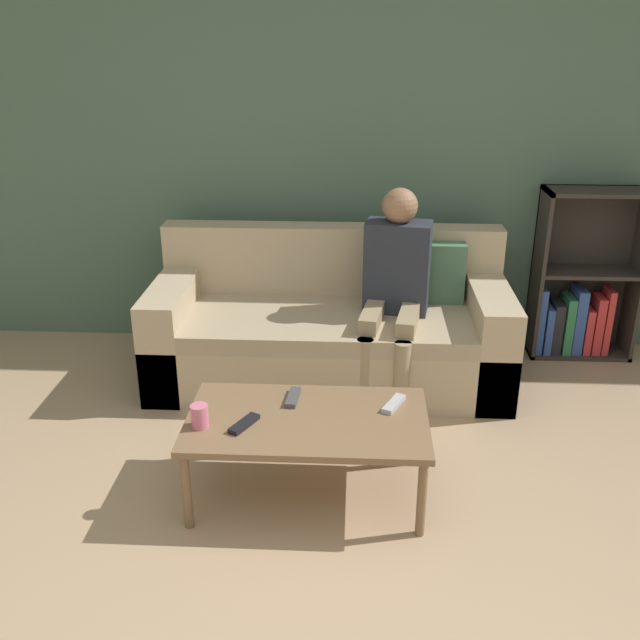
% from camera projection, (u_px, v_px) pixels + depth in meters
% --- Properties ---
extents(ground_plane, '(22.00, 22.00, 0.00)m').
position_uv_depth(ground_plane, '(310.00, 624.00, 2.54)').
color(ground_plane, tan).
extents(wall_back, '(12.00, 0.06, 2.60)m').
position_uv_depth(wall_back, '(336.00, 143.00, 4.39)').
color(wall_back, '#4C6B56').
rests_on(wall_back, ground_plane).
extents(couch, '(2.06, 0.87, 0.86)m').
position_uv_depth(couch, '(331.00, 331.00, 4.23)').
color(couch, tan).
rests_on(couch, ground_plane).
extents(bookshelf, '(0.63, 0.28, 1.07)m').
position_uv_depth(bookshelf, '(578.00, 293.00, 4.51)').
color(bookshelf, '#332D28').
rests_on(bookshelf, ground_plane).
extents(coffee_table, '(1.06, 0.61, 0.39)m').
position_uv_depth(coffee_table, '(307.00, 425.00, 3.12)').
color(coffee_table, brown).
rests_on(coffee_table, ground_plane).
extents(person_adult, '(0.43, 0.65, 1.15)m').
position_uv_depth(person_adult, '(395.00, 277.00, 3.99)').
color(person_adult, '#9E8966').
rests_on(person_adult, ground_plane).
extents(cup_near, '(0.08, 0.08, 0.10)m').
position_uv_depth(cup_near, '(200.00, 416.00, 3.02)').
color(cup_near, pink).
rests_on(cup_near, coffee_table).
extents(tv_remote_0, '(0.06, 0.17, 0.02)m').
position_uv_depth(tv_remote_0, '(293.00, 397.00, 3.25)').
color(tv_remote_0, '#47474C').
rests_on(tv_remote_0, coffee_table).
extents(tv_remote_1, '(0.12, 0.17, 0.02)m').
position_uv_depth(tv_remote_1, '(394.00, 404.00, 3.20)').
color(tv_remote_1, '#B7B7BC').
rests_on(tv_remote_1, coffee_table).
extents(tv_remote_2, '(0.12, 0.17, 0.02)m').
position_uv_depth(tv_remote_2, '(244.00, 424.00, 3.04)').
color(tv_remote_2, black).
rests_on(tv_remote_2, coffee_table).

